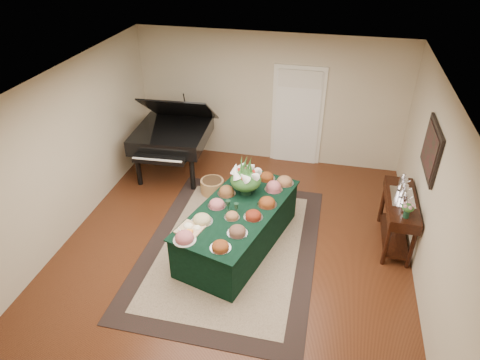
% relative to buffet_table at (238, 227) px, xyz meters
% --- Properties ---
extents(ground, '(6.00, 6.00, 0.00)m').
position_rel_buffet_table_xyz_m(ground, '(-0.05, 0.02, -0.38)').
color(ground, black).
rests_on(ground, ground).
extents(area_rug, '(2.70, 3.78, 0.01)m').
position_rel_buffet_table_xyz_m(area_rug, '(-0.10, -0.09, -0.37)').
color(area_rug, black).
rests_on(area_rug, ground).
extents(kitchen_doorway, '(1.05, 0.07, 2.10)m').
position_rel_buffet_table_xyz_m(kitchen_doorway, '(0.55, 2.99, 0.65)').
color(kitchen_doorway, white).
rests_on(kitchen_doorway, ground).
extents(buffet_table, '(1.69, 2.55, 0.75)m').
position_rel_buffet_table_xyz_m(buffet_table, '(0.00, 0.00, 0.00)').
color(buffet_table, black).
rests_on(buffet_table, ground).
extents(food_platters, '(1.47, 2.29, 0.13)m').
position_rel_buffet_table_xyz_m(food_platters, '(0.02, 0.09, 0.42)').
color(food_platters, silver).
rests_on(food_platters, buffet_table).
extents(cutting_board, '(0.42, 0.42, 0.10)m').
position_rel_buffet_table_xyz_m(cutting_board, '(-0.55, -0.66, 0.40)').
color(cutting_board, tan).
rests_on(cutting_board, buffet_table).
extents(green_goblets, '(0.21, 0.12, 0.18)m').
position_rel_buffet_table_xyz_m(green_goblets, '(-0.07, -0.12, 0.46)').
color(green_goblets, '#13311F').
rests_on(green_goblets, buffet_table).
extents(floral_centerpiece, '(0.52, 0.52, 0.52)m').
position_rel_buffet_table_xyz_m(floral_centerpiece, '(0.02, 0.43, 0.67)').
color(floral_centerpiece, '#13311F').
rests_on(floral_centerpiece, buffet_table).
extents(grand_piano, '(1.57, 1.76, 1.72)m').
position_rel_buffet_table_xyz_m(grand_piano, '(-1.81, 1.97, 0.48)').
color(grand_piano, black).
rests_on(grand_piano, ground).
extents(wicker_basket, '(0.45, 0.45, 0.28)m').
position_rel_buffet_table_xyz_m(wicker_basket, '(-0.84, 1.38, -0.24)').
color(wicker_basket, olive).
rests_on(wicker_basket, ground).
extents(mahogany_sideboard, '(0.45, 1.30, 0.87)m').
position_rel_buffet_table_xyz_m(mahogany_sideboard, '(2.45, 0.62, 0.30)').
color(mahogany_sideboard, black).
rests_on(mahogany_sideboard, ground).
extents(tea_service, '(0.34, 0.74, 0.30)m').
position_rel_buffet_table_xyz_m(tea_service, '(2.45, 0.63, 0.61)').
color(tea_service, silver).
rests_on(tea_service, mahogany_sideboard).
extents(pink_bouquet, '(0.19, 0.19, 0.25)m').
position_rel_buffet_table_xyz_m(pink_bouquet, '(2.45, 0.14, 0.66)').
color(pink_bouquet, '#13311F').
rests_on(pink_bouquet, mahogany_sideboard).
extents(wall_painting, '(0.05, 0.95, 0.75)m').
position_rel_buffet_table_xyz_m(wall_painting, '(2.67, 0.62, 1.37)').
color(wall_painting, black).
rests_on(wall_painting, ground).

